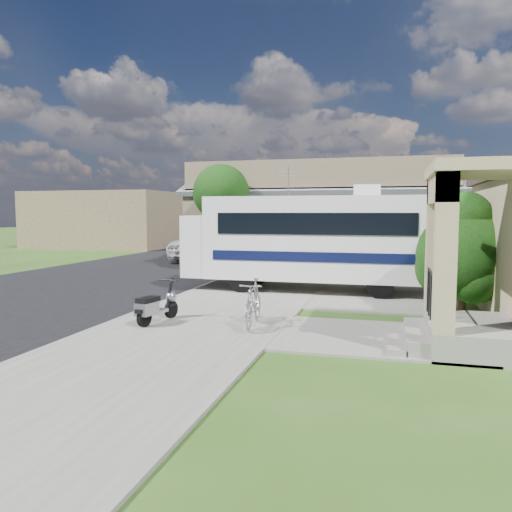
% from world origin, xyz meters
% --- Properties ---
extents(ground, '(120.00, 120.00, 0.00)m').
position_xyz_m(ground, '(0.00, 0.00, 0.00)').
color(ground, '#274813').
extents(street_slab, '(9.00, 80.00, 0.02)m').
position_xyz_m(street_slab, '(-7.50, 10.00, 0.01)').
color(street_slab, black).
rests_on(street_slab, ground).
extents(sidewalk_slab, '(4.00, 80.00, 0.06)m').
position_xyz_m(sidewalk_slab, '(-1.00, 10.00, 0.03)').
color(sidewalk_slab, '#636159').
rests_on(sidewalk_slab, ground).
extents(driveway_slab, '(7.00, 6.00, 0.05)m').
position_xyz_m(driveway_slab, '(1.50, 4.50, 0.03)').
color(driveway_slab, '#636159').
rests_on(driveway_slab, ground).
extents(walk_slab, '(4.00, 3.00, 0.05)m').
position_xyz_m(walk_slab, '(3.00, -1.00, 0.03)').
color(walk_slab, '#636159').
rests_on(walk_slab, ground).
extents(warehouse, '(12.50, 8.40, 5.04)m').
position_xyz_m(warehouse, '(0.00, 13.97, 1.99)').
color(warehouse, brown).
rests_on(warehouse, ground).
extents(distant_bldg_far, '(10.00, 8.00, 4.00)m').
position_xyz_m(distant_bldg_far, '(-17.00, 22.00, 2.00)').
color(distant_bldg_far, brown).
rests_on(distant_bldg_far, ground).
extents(distant_bldg_near, '(8.00, 7.00, 3.20)m').
position_xyz_m(distant_bldg_near, '(-15.00, 34.00, 1.60)').
color(distant_bldg_near, brown).
rests_on(distant_bldg_near, ground).
extents(street_tree_a, '(2.44, 2.40, 4.58)m').
position_xyz_m(street_tree_a, '(-3.70, 9.05, 3.25)').
color(street_tree_a, '#2F2015').
rests_on(street_tree_a, ground).
extents(street_tree_b, '(2.44, 2.40, 4.73)m').
position_xyz_m(street_tree_b, '(-3.70, 19.05, 3.39)').
color(street_tree_b, '#2F2015').
rests_on(street_tree_b, ground).
extents(street_tree_c, '(2.44, 2.40, 4.42)m').
position_xyz_m(street_tree_c, '(-3.70, 28.05, 3.10)').
color(street_tree_c, '#2F2015').
rests_on(street_tree_c, ground).
extents(motorhome, '(7.77, 2.58, 3.97)m').
position_xyz_m(motorhome, '(0.67, 4.72, 1.71)').
color(motorhome, silver).
rests_on(motorhome, ground).
extents(shrub, '(2.49, 2.38, 3.06)m').
position_xyz_m(shrub, '(5.01, 2.16, 1.56)').
color(shrub, '#2F2015').
rests_on(shrub, ground).
extents(scooter, '(0.59, 1.44, 0.95)m').
position_xyz_m(scooter, '(-1.87, -1.08, 0.43)').
color(scooter, black).
rests_on(scooter, ground).
extents(bicycle, '(0.62, 1.72, 1.02)m').
position_xyz_m(bicycle, '(0.34, -0.81, 0.51)').
color(bicycle, '#939399').
rests_on(bicycle, ground).
extents(pickup_truck, '(2.83, 5.53, 1.49)m').
position_xyz_m(pickup_truck, '(-6.01, 13.46, 0.75)').
color(pickup_truck, silver).
rests_on(pickup_truck, ground).
extents(van, '(2.52, 5.90, 1.70)m').
position_xyz_m(van, '(-6.59, 19.47, 0.85)').
color(van, silver).
rests_on(van, ground).
extents(garden_hose, '(0.41, 0.41, 0.19)m').
position_xyz_m(garden_hose, '(3.77, -0.31, 0.09)').
color(garden_hose, '#135F24').
rests_on(garden_hose, ground).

